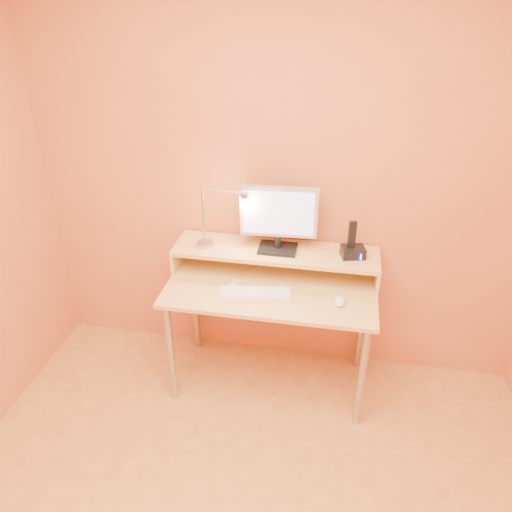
% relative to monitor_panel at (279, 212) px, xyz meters
% --- Properties ---
extents(wall_back, '(3.00, 0.04, 2.50)m').
position_rel_monitor_panel_xyz_m(wall_back, '(-0.01, 0.16, 0.13)').
color(wall_back, '#D77F4A').
rests_on(wall_back, floor).
extents(desk_leg_fl, '(0.04, 0.04, 0.69)m').
position_rel_monitor_panel_xyz_m(desk_leg_fl, '(-0.56, -0.41, -0.77)').
color(desk_leg_fl, '#A8A7AE').
rests_on(desk_leg_fl, floor).
extents(desk_leg_fr, '(0.04, 0.04, 0.69)m').
position_rel_monitor_panel_xyz_m(desk_leg_fr, '(0.54, -0.41, -0.77)').
color(desk_leg_fr, '#A8A7AE').
rests_on(desk_leg_fr, floor).
extents(desk_leg_bl, '(0.04, 0.04, 0.69)m').
position_rel_monitor_panel_xyz_m(desk_leg_bl, '(-0.56, 0.09, -0.77)').
color(desk_leg_bl, '#A8A7AE').
rests_on(desk_leg_bl, floor).
extents(desk_leg_br, '(0.04, 0.04, 0.69)m').
position_rel_monitor_panel_xyz_m(desk_leg_br, '(0.54, 0.09, -0.77)').
color(desk_leg_br, '#A8A7AE').
rests_on(desk_leg_br, floor).
extents(desk_lower, '(1.20, 0.60, 0.02)m').
position_rel_monitor_panel_xyz_m(desk_lower, '(-0.01, -0.16, -0.41)').
color(desk_lower, tan).
rests_on(desk_lower, floor).
extents(shelf_riser_left, '(0.02, 0.30, 0.14)m').
position_rel_monitor_panel_xyz_m(shelf_riser_left, '(-0.60, -0.01, -0.33)').
color(shelf_riser_left, tan).
rests_on(shelf_riser_left, desk_lower).
extents(shelf_riser_right, '(0.02, 0.30, 0.14)m').
position_rel_monitor_panel_xyz_m(shelf_riser_right, '(0.58, -0.01, -0.33)').
color(shelf_riser_right, tan).
rests_on(shelf_riser_right, desk_lower).
extents(desk_shelf, '(1.20, 0.30, 0.02)m').
position_rel_monitor_panel_xyz_m(desk_shelf, '(-0.01, -0.01, -0.25)').
color(desk_shelf, tan).
rests_on(desk_shelf, desk_lower).
extents(monitor_foot, '(0.22, 0.16, 0.02)m').
position_rel_monitor_panel_xyz_m(monitor_foot, '(0.00, -0.01, -0.23)').
color(monitor_foot, black).
rests_on(monitor_foot, desk_shelf).
extents(monitor_neck, '(0.04, 0.04, 0.07)m').
position_rel_monitor_panel_xyz_m(monitor_neck, '(0.00, -0.01, -0.19)').
color(monitor_neck, black).
rests_on(monitor_neck, monitor_foot).
extents(monitor_panel, '(0.44, 0.06, 0.30)m').
position_rel_monitor_panel_xyz_m(monitor_panel, '(0.00, 0.00, 0.00)').
color(monitor_panel, '#BCBCBD').
rests_on(monitor_panel, monitor_neck).
extents(monitor_back, '(0.39, 0.04, 0.25)m').
position_rel_monitor_panel_xyz_m(monitor_back, '(0.00, 0.02, 0.00)').
color(monitor_back, black).
rests_on(monitor_back, monitor_panel).
extents(monitor_screen, '(0.40, 0.03, 0.26)m').
position_rel_monitor_panel_xyz_m(monitor_screen, '(0.00, -0.02, 0.00)').
color(monitor_screen, silver).
rests_on(monitor_screen, monitor_panel).
extents(lamp_base, '(0.10, 0.10, 0.02)m').
position_rel_monitor_panel_xyz_m(lamp_base, '(-0.43, -0.04, -0.23)').
color(lamp_base, '#A8A7AE').
rests_on(lamp_base, desk_shelf).
extents(lamp_post, '(0.01, 0.01, 0.33)m').
position_rel_monitor_panel_xyz_m(lamp_post, '(-0.43, -0.04, -0.05)').
color(lamp_post, '#A8A7AE').
rests_on(lamp_post, lamp_base).
extents(lamp_arm, '(0.24, 0.01, 0.01)m').
position_rel_monitor_panel_xyz_m(lamp_arm, '(-0.31, -0.04, 0.12)').
color(lamp_arm, '#A8A7AE').
rests_on(lamp_arm, lamp_post).
extents(lamp_head, '(0.04, 0.04, 0.03)m').
position_rel_monitor_panel_xyz_m(lamp_head, '(-0.19, -0.04, 0.10)').
color(lamp_head, '#A8A7AE').
rests_on(lamp_head, lamp_arm).
extents(lamp_bulb, '(0.03, 0.03, 0.00)m').
position_rel_monitor_panel_xyz_m(lamp_bulb, '(-0.19, -0.04, 0.09)').
color(lamp_bulb, '#FFEAC6').
rests_on(lamp_bulb, lamp_head).
extents(phone_dock, '(0.15, 0.13, 0.06)m').
position_rel_monitor_panel_xyz_m(phone_dock, '(0.43, -0.01, -0.21)').
color(phone_dock, black).
rests_on(phone_dock, desk_shelf).
extents(phone_handset, '(0.04, 0.03, 0.16)m').
position_rel_monitor_panel_xyz_m(phone_handset, '(0.42, -0.01, -0.10)').
color(phone_handset, black).
rests_on(phone_handset, phone_dock).
extents(phone_led, '(0.01, 0.00, 0.04)m').
position_rel_monitor_panel_xyz_m(phone_led, '(0.48, -0.06, -0.21)').
color(phone_led, '#3341FB').
rests_on(phone_led, phone_dock).
extents(keyboard, '(0.41, 0.19, 0.02)m').
position_rel_monitor_panel_xyz_m(keyboard, '(-0.08, -0.27, -0.39)').
color(keyboard, white).
rests_on(keyboard, desk_lower).
extents(mouse, '(0.06, 0.10, 0.03)m').
position_rel_monitor_panel_xyz_m(mouse, '(0.38, -0.26, -0.38)').
color(mouse, white).
rests_on(mouse, desk_lower).
extents(remote_control, '(0.09, 0.19, 0.02)m').
position_rel_monitor_panel_xyz_m(remote_control, '(-0.23, -0.24, -0.39)').
color(remote_control, white).
rests_on(remote_control, desk_lower).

